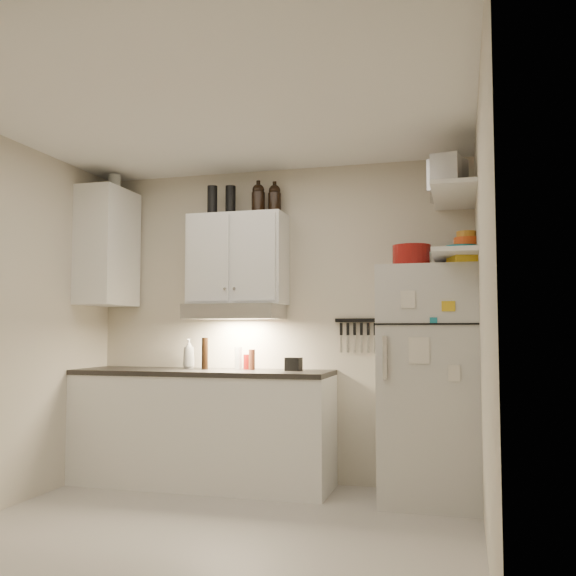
# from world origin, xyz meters

# --- Properties ---
(floor) EXTENTS (3.20, 3.00, 0.02)m
(floor) POSITION_xyz_m (0.00, 0.00, -0.01)
(floor) COLOR #B7B1A9
(floor) RESTS_ON ground
(ceiling) EXTENTS (3.20, 3.00, 0.02)m
(ceiling) POSITION_xyz_m (0.00, 0.00, 2.61)
(ceiling) COLOR white
(ceiling) RESTS_ON ground
(back_wall) EXTENTS (3.20, 0.02, 2.60)m
(back_wall) POSITION_xyz_m (0.00, 1.51, 1.30)
(back_wall) COLOR beige
(back_wall) RESTS_ON ground
(right_wall) EXTENTS (0.02, 3.00, 2.60)m
(right_wall) POSITION_xyz_m (1.61, 0.00, 1.30)
(right_wall) COLOR beige
(right_wall) RESTS_ON ground
(base_cabinet) EXTENTS (2.10, 0.60, 0.88)m
(base_cabinet) POSITION_xyz_m (-0.55, 1.20, 0.44)
(base_cabinet) COLOR white
(base_cabinet) RESTS_ON floor
(countertop) EXTENTS (2.10, 0.62, 0.04)m
(countertop) POSITION_xyz_m (-0.55, 1.20, 0.90)
(countertop) COLOR #272522
(countertop) RESTS_ON base_cabinet
(upper_cabinet) EXTENTS (0.80, 0.33, 0.75)m
(upper_cabinet) POSITION_xyz_m (-0.30, 1.33, 1.83)
(upper_cabinet) COLOR white
(upper_cabinet) RESTS_ON back_wall
(side_cabinet) EXTENTS (0.33, 0.55, 1.00)m
(side_cabinet) POSITION_xyz_m (-1.44, 1.20, 1.95)
(side_cabinet) COLOR white
(side_cabinet) RESTS_ON left_wall
(range_hood) EXTENTS (0.76, 0.46, 0.12)m
(range_hood) POSITION_xyz_m (-0.30, 1.27, 1.39)
(range_hood) COLOR silver
(range_hood) RESTS_ON back_wall
(fridge) EXTENTS (0.70, 0.68, 1.70)m
(fridge) POSITION_xyz_m (1.25, 1.16, 0.85)
(fridge) COLOR silver
(fridge) RESTS_ON floor
(shelf_hi) EXTENTS (0.30, 0.95, 0.03)m
(shelf_hi) POSITION_xyz_m (1.45, 1.02, 2.20)
(shelf_hi) COLOR white
(shelf_hi) RESTS_ON right_wall
(shelf_lo) EXTENTS (0.30, 0.95, 0.03)m
(shelf_lo) POSITION_xyz_m (1.45, 1.02, 1.76)
(shelf_lo) COLOR white
(shelf_lo) RESTS_ON right_wall
(knife_strip) EXTENTS (0.42, 0.02, 0.03)m
(knife_strip) POSITION_xyz_m (0.70, 1.49, 1.32)
(knife_strip) COLOR black
(knife_strip) RESTS_ON back_wall
(dutch_oven) EXTENTS (0.31, 0.31, 0.16)m
(dutch_oven) POSITION_xyz_m (1.14, 1.11, 1.78)
(dutch_oven) COLOR maroon
(dutch_oven) RESTS_ON fridge
(book_stack) EXTENTS (0.25, 0.28, 0.08)m
(book_stack) POSITION_xyz_m (1.51, 0.91, 1.74)
(book_stack) COLOR yellow
(book_stack) RESTS_ON fridge
(spice_jar) EXTENTS (0.08, 0.08, 0.11)m
(spice_jar) POSITION_xyz_m (1.25, 1.09, 1.75)
(spice_jar) COLOR silver
(spice_jar) RESTS_ON fridge
(stock_pot) EXTENTS (0.33, 0.33, 0.20)m
(stock_pot) POSITION_xyz_m (1.40, 1.31, 2.31)
(stock_pot) COLOR silver
(stock_pot) RESTS_ON shelf_hi
(tin_a) EXTENTS (0.29, 0.28, 0.22)m
(tin_a) POSITION_xyz_m (1.41, 0.93, 2.33)
(tin_a) COLOR #AAAAAD
(tin_a) RESTS_ON shelf_hi
(tin_b) EXTENTS (0.21, 0.21, 0.18)m
(tin_b) POSITION_xyz_m (1.40, 0.66, 2.30)
(tin_b) COLOR #AAAAAD
(tin_b) RESTS_ON shelf_hi
(bowl_teal) EXTENTS (0.23, 0.23, 0.09)m
(bowl_teal) POSITION_xyz_m (1.49, 1.28, 1.82)
(bowl_teal) COLOR teal
(bowl_teal) RESTS_ON shelf_lo
(bowl_orange) EXTENTS (0.19, 0.19, 0.06)m
(bowl_orange) POSITION_xyz_m (1.53, 1.26, 1.90)
(bowl_orange) COLOR #F24E16
(bowl_orange) RESTS_ON bowl_teal
(bowl_yellow) EXTENTS (0.15, 0.15, 0.05)m
(bowl_yellow) POSITION_xyz_m (1.53, 1.26, 1.95)
(bowl_yellow) COLOR orange
(bowl_yellow) RESTS_ON bowl_orange
(plates) EXTENTS (0.32, 0.32, 0.06)m
(plates) POSITION_xyz_m (1.52, 1.09, 1.81)
(plates) COLOR teal
(plates) RESTS_ON shelf_lo
(growler_a) EXTENTS (0.12, 0.12, 0.26)m
(growler_a) POSITION_xyz_m (-0.13, 1.36, 2.33)
(growler_a) COLOR black
(growler_a) RESTS_ON upper_cabinet
(growler_b) EXTENTS (0.12, 0.12, 0.26)m
(growler_b) POSITION_xyz_m (-0.01, 1.41, 2.33)
(growler_b) COLOR black
(growler_b) RESTS_ON upper_cabinet
(thermos_a) EXTENTS (0.11, 0.11, 0.25)m
(thermos_a) POSITION_xyz_m (-0.37, 1.34, 2.32)
(thermos_a) COLOR black
(thermos_a) RESTS_ON upper_cabinet
(thermos_b) EXTENTS (0.09, 0.09, 0.24)m
(thermos_b) POSITION_xyz_m (-0.50, 1.27, 2.32)
(thermos_b) COLOR black
(thermos_b) RESTS_ON upper_cabinet
(side_jar) EXTENTS (0.11, 0.11, 0.14)m
(side_jar) POSITION_xyz_m (-1.40, 1.23, 2.52)
(side_jar) COLOR silver
(side_jar) RESTS_ON side_cabinet
(soap_bottle) EXTENTS (0.11, 0.11, 0.28)m
(soap_bottle) POSITION_xyz_m (-0.74, 1.35, 1.06)
(soap_bottle) COLOR white
(soap_bottle) RESTS_ON countertop
(pepper_mill) EXTENTS (0.06, 0.06, 0.17)m
(pepper_mill) POSITION_xyz_m (-0.16, 1.29, 1.00)
(pepper_mill) COLOR brown
(pepper_mill) RESTS_ON countertop
(oil_bottle) EXTENTS (0.06, 0.06, 0.25)m
(oil_bottle) POSITION_xyz_m (-0.57, 1.31, 1.05)
(oil_bottle) COLOR #416C1B
(oil_bottle) RESTS_ON countertop
(vinegar_bottle) EXTENTS (0.06, 0.06, 0.26)m
(vinegar_bottle) POSITION_xyz_m (-0.55, 1.24, 1.05)
(vinegar_bottle) COLOR black
(vinegar_bottle) RESTS_ON countertop
(clear_bottle) EXTENTS (0.06, 0.06, 0.18)m
(clear_bottle) POSITION_xyz_m (-0.30, 1.35, 1.01)
(clear_bottle) COLOR silver
(clear_bottle) RESTS_ON countertop
(red_jar) EXTENTS (0.08, 0.08, 0.12)m
(red_jar) POSITION_xyz_m (-0.22, 1.34, 0.98)
(red_jar) COLOR maroon
(red_jar) RESTS_ON countertop
(caddy) EXTENTS (0.13, 0.10, 0.10)m
(caddy) POSITION_xyz_m (0.20, 1.26, 0.97)
(caddy) COLOR black
(caddy) RESTS_ON countertop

